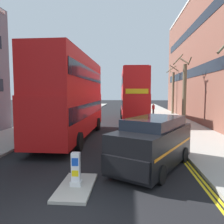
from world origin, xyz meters
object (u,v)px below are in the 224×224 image
Objects in this scene: keep_left_bollard at (76,170)px; double_decker_bus_away at (72,95)px; double_decker_bus_oncoming at (133,94)px; taxi_minivan at (152,143)px; pedestrian_far at (153,109)px.

keep_left_bollard is 8.57m from double_decker_bus_away.
double_decker_bus_away is 0.99× the size of double_decker_bus_oncoming.
taxi_minivan reaches higher than pedestrian_far.
double_decker_bus_oncoming is at bearing 83.29° from keep_left_bollard.
double_decker_bus_oncoming reaches higher than pedestrian_far.
double_decker_bus_oncoming is 6.73× the size of pedestrian_far.
taxi_minivan is 19.91m from pedestrian_far.
double_decker_bus_oncoming is (2.10, 17.88, 2.42)m from keep_left_bollard.
keep_left_bollard is 22.52m from pedestrian_far.
taxi_minivan reaches higher than keep_left_bollard.
double_decker_bus_oncoming is at bearing -123.57° from pedestrian_far.
double_decker_bus_oncoming is 15.82m from taxi_minivan.
double_decker_bus_away is at bearing 130.52° from taxi_minivan.
double_decker_bus_oncoming is at bearing 66.62° from double_decker_bus_away.
taxi_minivan is at bearing 39.15° from keep_left_bollard.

